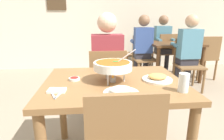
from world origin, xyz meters
The scene contains 21 objects.
cafe_rear_partition centered at (0.00, 3.38, 1.50)m, with size 10.00×0.10×3.00m, color beige.
dining_table_main centered at (0.00, 0.00, 0.64)m, with size 1.11×0.87×0.76m.
chair_diner_main centered at (0.00, 0.72, 0.51)m, with size 0.44×0.44×0.90m.
diner_main centered at (0.00, 0.75, 0.75)m, with size 0.40×0.45×1.31m.
curry_bowl centered at (-0.01, -0.01, 0.89)m, with size 0.33×0.30×0.26m.
rice_plate centered at (0.02, -0.28, 0.78)m, with size 0.24×0.24×0.06m.
appetizer_plate centered at (0.35, -0.01, 0.78)m, with size 0.24×0.24×0.06m.
sauce_dish centered at (-0.32, 0.05, 0.77)m, with size 0.09×0.09×0.02m.
napkin_folded centered at (-0.41, -0.18, 0.77)m, with size 0.12×0.08×0.02m, color white.
fork_utensil centered at (-0.43, -0.23, 0.77)m, with size 0.01×0.17×0.01m, color silver.
spoon_utensil centered at (-0.38, -0.23, 0.77)m, with size 0.01×0.17×0.01m, color silver.
drink_glass centered at (0.45, -0.26, 0.82)m, with size 0.07×0.07×0.13m.
dining_table_far centered at (1.48, 2.25, 0.63)m, with size 1.00×0.80×0.76m.
chair_bg_left centered at (0.87, 2.30, 0.51)m, with size 0.47×0.47×0.90m.
chair_bg_middle centered at (1.52, 2.77, 0.51)m, with size 0.48×0.48×0.90m.
chair_bg_right centered at (1.51, 1.70, 0.51)m, with size 0.47×0.47×0.90m.
chair_bg_corner centered at (0.88, 2.79, 0.51)m, with size 0.48×0.48×0.90m.
chair_bg_window centered at (2.13, 2.14, 0.51)m, with size 0.44×0.44×0.90m.
patron_bg_left centered at (0.83, 2.28, 0.75)m, with size 0.40×0.45×1.31m.
patron_bg_middle centered at (1.44, 2.80, 0.75)m, with size 0.40×0.45×1.31m.
patron_bg_right centered at (1.48, 1.68, 0.75)m, with size 0.40×0.45×1.31m.
Camera 1 is at (-0.15, -1.40, 1.25)m, focal length 29.79 mm.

